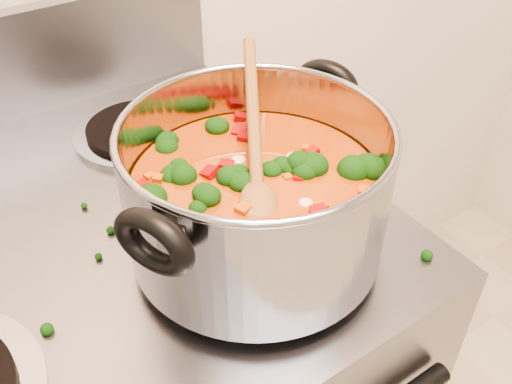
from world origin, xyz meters
The scene contains 3 objects.
stockpot centered at (0.17, 1.01, 1.01)m, with size 0.34×0.28×0.17m.
wooden_spoon centered at (0.17, 1.01, 1.05)m, with size 0.15×0.22×0.10m.
cooktop_crumbs centered at (0.17, 0.99, 0.92)m, with size 0.33×0.36×0.01m.
Camera 1 is at (-0.10, 0.62, 1.39)m, focal length 40.00 mm.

